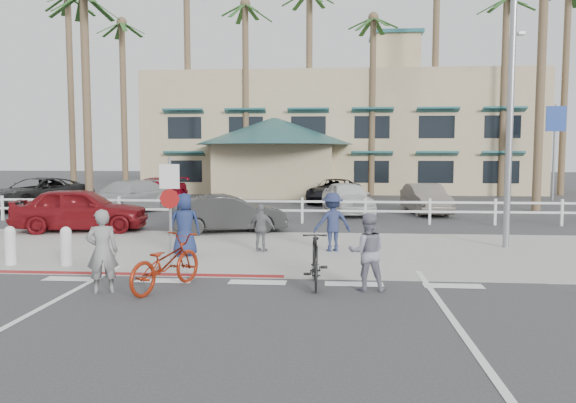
# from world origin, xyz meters

# --- Properties ---
(ground) EXTENTS (140.00, 140.00, 0.00)m
(ground) POSITION_xyz_m (0.00, 0.00, 0.00)
(ground) COLOR #333335
(bike_path) EXTENTS (12.00, 16.00, 0.01)m
(bike_path) POSITION_xyz_m (0.00, -2.00, 0.00)
(bike_path) COLOR #333335
(bike_path) RESTS_ON ground
(sidewalk_plaza) EXTENTS (22.00, 7.00, 0.01)m
(sidewalk_plaza) POSITION_xyz_m (0.00, 4.50, 0.01)
(sidewalk_plaza) COLOR gray
(sidewalk_plaza) RESTS_ON ground
(cross_street) EXTENTS (40.00, 5.00, 0.01)m
(cross_street) POSITION_xyz_m (0.00, 8.50, 0.00)
(cross_street) COLOR #333335
(cross_street) RESTS_ON ground
(parking_lot) EXTENTS (50.00, 16.00, 0.01)m
(parking_lot) POSITION_xyz_m (0.00, 18.00, 0.00)
(parking_lot) COLOR #333335
(parking_lot) RESTS_ON ground
(curb_red) EXTENTS (7.00, 0.25, 0.02)m
(curb_red) POSITION_xyz_m (-3.00, 1.20, 0.01)
(curb_red) COLOR maroon
(curb_red) RESTS_ON ground
(rail_fence) EXTENTS (29.40, 0.16, 1.00)m
(rail_fence) POSITION_xyz_m (0.50, 10.50, 0.50)
(rail_fence) COLOR silver
(rail_fence) RESTS_ON ground
(building) EXTENTS (28.00, 16.00, 11.30)m
(building) POSITION_xyz_m (2.00, 31.00, 5.65)
(building) COLOR tan
(building) RESTS_ON ground
(sign_post) EXTENTS (0.50, 0.10, 2.90)m
(sign_post) POSITION_xyz_m (-2.30, 2.20, 1.45)
(sign_post) COLOR gray
(sign_post) RESTS_ON ground
(bollard_0) EXTENTS (0.26, 0.26, 0.95)m
(bollard_0) POSITION_xyz_m (-4.80, 2.00, 0.47)
(bollard_0) COLOR silver
(bollard_0) RESTS_ON ground
(bollard_1) EXTENTS (0.26, 0.26, 0.95)m
(bollard_1) POSITION_xyz_m (-6.20, 2.00, 0.47)
(bollard_1) COLOR silver
(bollard_1) RESTS_ON ground
(streetlight_0) EXTENTS (0.60, 2.00, 9.00)m
(streetlight_0) POSITION_xyz_m (6.50, 5.50, 4.50)
(streetlight_0) COLOR gray
(streetlight_0) RESTS_ON ground
(streetlight_1) EXTENTS (0.60, 2.00, 9.50)m
(streetlight_1) POSITION_xyz_m (12.00, 24.00, 4.75)
(streetlight_1) COLOR gray
(streetlight_1) RESTS_ON ground
(info_sign) EXTENTS (1.20, 0.16, 5.60)m
(info_sign) POSITION_xyz_m (14.00, 22.00, 2.80)
(info_sign) COLOR navy
(info_sign) RESTS_ON ground
(palm_0) EXTENTS (4.00, 4.00, 15.00)m
(palm_0) POSITION_xyz_m (-16.00, 26.00, 7.50)
(palm_0) COLOR #20491C
(palm_0) RESTS_ON ground
(palm_1) EXTENTS (4.00, 4.00, 13.00)m
(palm_1) POSITION_xyz_m (-12.00, 25.00, 6.50)
(palm_1) COLOR #20491C
(palm_1) RESTS_ON ground
(palm_2) EXTENTS (4.00, 4.00, 16.00)m
(palm_2) POSITION_xyz_m (-8.00, 26.00, 8.00)
(palm_2) COLOR #20491C
(palm_2) RESTS_ON ground
(palm_3) EXTENTS (4.00, 4.00, 14.00)m
(palm_3) POSITION_xyz_m (-4.00, 25.00, 7.00)
(palm_3) COLOR #20491C
(palm_3) RESTS_ON ground
(palm_4) EXTENTS (4.00, 4.00, 15.00)m
(palm_4) POSITION_xyz_m (0.00, 26.00, 7.50)
(palm_4) COLOR #20491C
(palm_4) RESTS_ON ground
(palm_5) EXTENTS (4.00, 4.00, 13.00)m
(palm_5) POSITION_xyz_m (4.00, 25.00, 6.50)
(palm_5) COLOR #20491C
(palm_5) RESTS_ON ground
(palm_6) EXTENTS (4.00, 4.00, 17.00)m
(palm_6) POSITION_xyz_m (8.00, 26.00, 8.50)
(palm_6) COLOR #20491C
(palm_6) RESTS_ON ground
(palm_7) EXTENTS (4.00, 4.00, 14.00)m
(palm_7) POSITION_xyz_m (12.00, 25.00, 7.00)
(palm_7) COLOR #20491C
(palm_7) RESTS_ON ground
(palm_8) EXTENTS (4.00, 4.00, 15.00)m
(palm_8) POSITION_xyz_m (16.00, 26.00, 7.50)
(palm_8) COLOR #20491C
(palm_8) RESTS_ON ground
(palm_10) EXTENTS (4.00, 4.00, 12.00)m
(palm_10) POSITION_xyz_m (-10.00, 15.00, 6.00)
(palm_10) COLOR #20491C
(palm_10) RESTS_ON ground
(palm_11) EXTENTS (4.00, 4.00, 14.00)m
(palm_11) POSITION_xyz_m (11.00, 16.00, 7.00)
(palm_11) COLOR #20491C
(palm_11) RESTS_ON ground
(bike_red) EXTENTS (1.44, 2.17, 1.08)m
(bike_red) POSITION_xyz_m (-1.74, -0.10, 0.54)
(bike_red) COLOR maroon
(bike_red) RESTS_ON ground
(rider_red) EXTENTS (0.69, 0.56, 1.64)m
(rider_red) POSITION_xyz_m (-2.87, -0.46, 0.82)
(rider_red) COLOR slate
(rider_red) RESTS_ON ground
(bike_black) EXTENTS (0.60, 1.81, 1.08)m
(bike_black) POSITION_xyz_m (1.21, 0.40, 0.54)
(bike_black) COLOR black
(bike_black) RESTS_ON ground
(rider_black) EXTENTS (0.77, 0.61, 1.53)m
(rider_black) POSITION_xyz_m (2.23, 0.15, 0.77)
(rider_black) COLOR gray
(rider_black) RESTS_ON ground
(pedestrian_a) EXTENTS (1.17, 0.87, 1.62)m
(pedestrian_a) POSITION_xyz_m (1.55, 4.53, 0.81)
(pedestrian_a) COLOR #222B4E
(pedestrian_a) RESTS_ON ground
(pedestrian_child) EXTENTS (0.84, 0.53, 1.33)m
(pedestrian_child) POSITION_xyz_m (-0.38, 4.25, 0.66)
(pedestrian_child) COLOR slate
(pedestrian_child) RESTS_ON ground
(pedestrian_b) EXTENTS (0.94, 0.77, 1.67)m
(pedestrian_b) POSITION_xyz_m (-2.31, 3.48, 0.83)
(pedestrian_b) COLOR navy
(pedestrian_b) RESTS_ON ground
(car_white_sedan) EXTENTS (4.12, 2.49, 1.28)m
(car_white_sedan) POSITION_xyz_m (-1.98, 7.95, 0.64)
(car_white_sedan) COLOR black
(car_white_sedan) RESTS_ON ground
(car_red_compact) EXTENTS (4.73, 2.54, 1.53)m
(car_red_compact) POSITION_xyz_m (-7.10, 7.79, 0.77)
(car_red_compact) COLOR maroon
(car_red_compact) RESTS_ON ground
(lot_car_0) EXTENTS (4.35, 6.00, 1.52)m
(lot_car_0) POSITION_xyz_m (-12.57, 14.92, 0.76)
(lot_car_0) COLOR black
(lot_car_0) RESTS_ON ground
(lot_car_1) EXTENTS (3.68, 5.39, 1.45)m
(lot_car_1) POSITION_xyz_m (-7.71, 13.65, 0.73)
(lot_car_1) COLOR #9EA0A2
(lot_car_1) RESTS_ON ground
(lot_car_2) EXTENTS (2.61, 4.50, 1.44)m
(lot_car_2) POSITION_xyz_m (2.21, 14.02, 0.72)
(lot_car_2) COLOR silver
(lot_car_2) RESTS_ON ground
(lot_car_3) EXTENTS (1.85, 4.14, 1.32)m
(lot_car_3) POSITION_xyz_m (5.67, 14.37, 0.66)
(lot_car_3) COLOR #696258
(lot_car_3) RESTS_ON ground
(lot_car_4) EXTENTS (3.00, 5.10, 1.39)m
(lot_car_4) POSITION_xyz_m (-7.78, 17.88, 0.69)
(lot_car_4) COLOR maroon
(lot_car_4) RESTS_ON ground
(lot_car_5) EXTENTS (3.31, 5.08, 1.30)m
(lot_car_5) POSITION_xyz_m (1.65, 19.24, 0.65)
(lot_car_5) COLOR black
(lot_car_5) RESTS_ON ground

